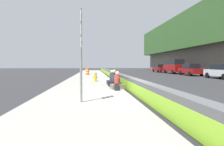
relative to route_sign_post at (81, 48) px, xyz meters
The scene contains 14 objects.
ground_plane 3.77m from the route_sign_post, 62.61° to the right, with size 160.00×160.00×0.00m, color #2B2B2D.
sidewalk_strip 2.58m from the route_sign_post, ahead, with size 80.00×4.40×0.14m, color gray.
jersey_barrier 3.54m from the route_sign_post, 62.58° to the right, with size 76.00×0.45×0.85m.
route_sign_post is the anchor object (origin of this frame).
fire_hydrant 8.78m from the route_sign_post, ahead, with size 0.26×0.46×0.88m.
seated_person_foreground 4.50m from the route_sign_post, 27.44° to the right, with size 0.77×0.86×1.06m.
seated_person_middle 5.68m from the route_sign_post, 20.40° to the right, with size 0.72×0.82×1.12m.
seated_person_rear 6.77m from the route_sign_post, 16.59° to the right, with size 0.69×0.80×1.07m.
backpack 3.95m from the route_sign_post, 31.08° to the right, with size 0.32×0.28×0.40m.
construction_barrel 19.18m from the route_sign_post, ahead, with size 0.54×0.54×0.95m.
parked_car_third 19.12m from the route_sign_post, 52.05° to the right, with size 4.55×2.04×1.71m.
parked_car_fourth 23.55m from the route_sign_post, 39.34° to the right, with size 4.55×2.05×1.71m.
parked_car_midline 28.39m from the route_sign_post, 32.00° to the right, with size 5.11×2.13×2.56m.
parked_car_far 33.76m from the route_sign_post, 26.00° to the right, with size 4.50×1.96×1.71m.
Camera 1 is at (-8.39, 2.25, 1.59)m, focal length 28.70 mm.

